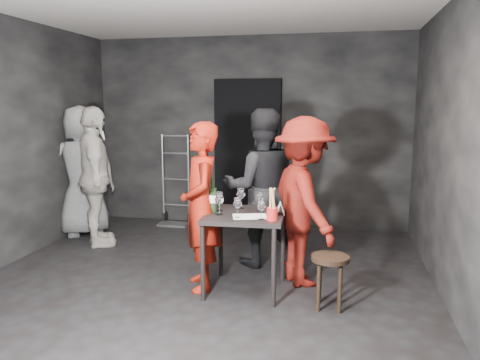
% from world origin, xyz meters
% --- Properties ---
extents(floor, '(4.50, 5.00, 0.02)m').
position_xyz_m(floor, '(0.00, 0.00, 0.00)').
color(floor, black).
rests_on(floor, ground).
extents(wall_back, '(4.50, 0.04, 2.70)m').
position_xyz_m(wall_back, '(0.00, 2.50, 1.35)').
color(wall_back, black).
rests_on(wall_back, ground).
extents(wall_front, '(4.50, 0.04, 2.70)m').
position_xyz_m(wall_front, '(0.00, -2.50, 1.35)').
color(wall_front, black).
rests_on(wall_front, ground).
extents(wall_right, '(0.04, 5.00, 2.70)m').
position_xyz_m(wall_right, '(2.25, 0.00, 1.35)').
color(wall_right, black).
rests_on(wall_right, ground).
extents(doorway, '(0.95, 0.10, 2.10)m').
position_xyz_m(doorway, '(0.00, 2.44, 1.05)').
color(doorway, black).
rests_on(doorway, ground).
extents(wallbox_upper, '(0.12, 0.06, 0.12)m').
position_xyz_m(wallbox_upper, '(0.85, 2.45, 1.45)').
color(wallbox_upper, '#B7B7B2').
rests_on(wallbox_upper, wall_back).
extents(wallbox_lower, '(0.10, 0.06, 0.14)m').
position_xyz_m(wallbox_lower, '(1.05, 2.45, 1.40)').
color(wallbox_lower, '#B7B7B2').
rests_on(wallbox_lower, wall_back).
extents(hand_truck, '(0.44, 0.36, 1.32)m').
position_xyz_m(hand_truck, '(-1.05, 2.27, 0.23)').
color(hand_truck, '#B2B2B7').
rests_on(hand_truck, floor).
extents(tasting_table, '(0.72, 0.72, 0.75)m').
position_xyz_m(tasting_table, '(0.45, 0.06, 0.65)').
color(tasting_table, black).
rests_on(tasting_table, floor).
extents(stool, '(0.33, 0.33, 0.47)m').
position_xyz_m(stool, '(1.25, -0.18, 0.37)').
color(stool, '#302019').
rests_on(stool, floor).
extents(server_red, '(0.63, 0.73, 1.69)m').
position_xyz_m(server_red, '(0.03, 0.04, 0.85)').
color(server_red, '#96170A').
rests_on(server_red, floor).
extents(woman_black, '(1.05, 0.75, 1.94)m').
position_xyz_m(woman_black, '(0.47, 0.84, 0.97)').
color(woman_black, black).
rests_on(woman_black, floor).
extents(man_maroon, '(1.02, 1.28, 1.79)m').
position_xyz_m(man_maroon, '(0.97, 0.36, 0.90)').
color(man_maroon, maroon).
rests_on(man_maroon, floor).
extents(bystander_cream, '(1.10, 1.29, 1.99)m').
position_xyz_m(bystander_cream, '(-1.64, 1.08, 1.00)').
color(bystander_cream, beige).
rests_on(bystander_cream, floor).
extents(bystander_grey, '(1.12, 1.02, 2.02)m').
position_xyz_m(bystander_grey, '(-2.05, 1.48, 1.01)').
color(bystander_grey, gray).
rests_on(bystander_grey, floor).
extents(tasting_mat, '(0.35, 0.28, 0.00)m').
position_xyz_m(tasting_mat, '(0.52, -0.07, 0.75)').
color(tasting_mat, white).
rests_on(tasting_mat, tasting_table).
extents(wine_glass_a, '(0.08, 0.08, 0.22)m').
position_xyz_m(wine_glass_a, '(0.24, -0.06, 0.86)').
color(wine_glass_a, white).
rests_on(wine_glass_a, tasting_table).
extents(wine_glass_b, '(0.09, 0.09, 0.20)m').
position_xyz_m(wine_glass_b, '(0.20, 0.08, 0.85)').
color(wine_glass_b, white).
rests_on(wine_glass_b, tasting_table).
extents(wine_glass_c, '(0.11, 0.11, 0.22)m').
position_xyz_m(wine_glass_c, '(0.37, 0.23, 0.86)').
color(wine_glass_c, white).
rests_on(wine_glass_c, tasting_table).
extents(wine_glass_d, '(0.10, 0.10, 0.20)m').
position_xyz_m(wine_glass_d, '(0.42, -0.13, 0.85)').
color(wine_glass_d, white).
rests_on(wine_glass_d, tasting_table).
extents(wine_glass_e, '(0.08, 0.08, 0.19)m').
position_xyz_m(wine_glass_e, '(0.64, -0.15, 0.84)').
color(wine_glass_e, white).
rests_on(wine_glass_e, tasting_table).
extents(wine_glass_f, '(0.09, 0.09, 0.20)m').
position_xyz_m(wine_glass_f, '(0.57, 0.15, 0.85)').
color(wine_glass_f, white).
rests_on(wine_glass_f, tasting_table).
extents(wine_bottle, '(0.08, 0.08, 0.32)m').
position_xyz_m(wine_bottle, '(0.14, 0.05, 0.87)').
color(wine_bottle, black).
rests_on(wine_bottle, tasting_table).
extents(breadstick_cup, '(0.10, 0.10, 0.31)m').
position_xyz_m(breadstick_cup, '(0.74, -0.15, 0.89)').
color(breadstick_cup, red).
rests_on(breadstick_cup, tasting_table).
extents(reserved_card, '(0.11, 0.15, 0.11)m').
position_xyz_m(reserved_card, '(0.76, 0.09, 0.80)').
color(reserved_card, white).
rests_on(reserved_card, tasting_table).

